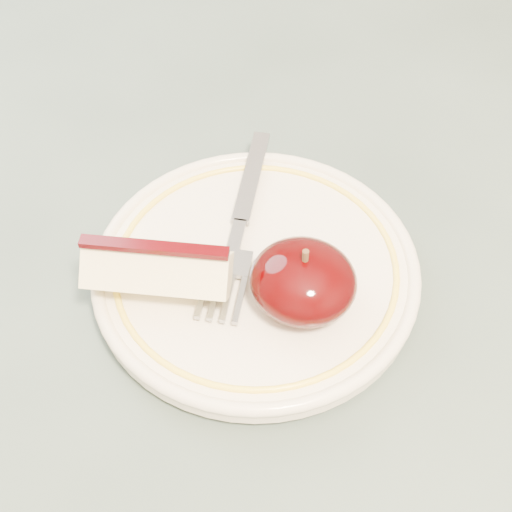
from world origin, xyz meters
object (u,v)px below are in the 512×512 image
at_px(table, 191,313).
at_px(apple_half, 303,281).
at_px(fork, 240,223).
at_px(plate, 256,269).

height_order(table, apple_half, apple_half).
bearing_deg(fork, table, 96.63).
xyz_separation_m(apple_half, fork, (-0.06, 0.04, -0.02)).
relative_size(table, fork, 5.26).
distance_m(plate, apple_half, 0.05).
xyz_separation_m(table, fork, (0.04, 0.01, 0.11)).
distance_m(table, plate, 0.12).
xyz_separation_m(plate, fork, (-0.02, 0.03, 0.01)).
relative_size(apple_half, fork, 0.39).
bearing_deg(plate, apple_half, -21.29).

